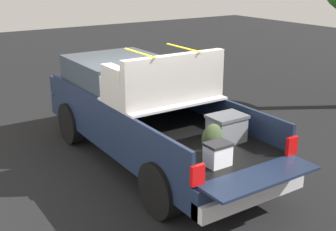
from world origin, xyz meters
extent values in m
plane|color=black|center=(0.00, 0.00, 0.00)|extent=(40.00, 40.00, 0.00)
cube|color=#162138|center=(0.00, 0.00, 0.63)|extent=(5.50, 1.92, 0.44)
cube|color=black|center=(-1.20, 0.00, 0.87)|extent=(2.80, 1.80, 0.04)
cube|color=#162138|center=(-1.20, 0.93, 1.10)|extent=(2.80, 0.06, 0.50)
cube|color=#162138|center=(-1.20, -0.93, 1.10)|extent=(2.80, 0.06, 0.50)
cube|color=#162138|center=(0.17, 0.00, 1.10)|extent=(0.06, 1.80, 0.50)
cube|color=#162138|center=(-2.88, 0.00, 0.87)|extent=(0.55, 1.80, 0.04)
cube|color=#B2B2B7|center=(-0.43, 0.00, 1.37)|extent=(1.25, 1.92, 0.04)
cube|color=#162138|center=(1.35, 0.00, 1.10)|extent=(2.30, 1.92, 0.50)
cube|color=#2D3842|center=(1.25, 0.00, 1.58)|extent=(1.94, 1.76, 0.46)
cube|color=#162138|center=(2.70, 0.00, 1.04)|extent=(0.40, 1.82, 0.38)
cube|color=#B2B2B7|center=(-2.72, 0.00, 0.53)|extent=(0.24, 1.92, 0.24)
cube|color=red|center=(-2.62, 0.88, 1.03)|extent=(0.06, 0.20, 0.28)
cube|color=red|center=(-2.62, -0.88, 1.03)|extent=(0.06, 0.20, 0.28)
cylinder|color=black|center=(1.75, 0.88, 0.44)|extent=(0.87, 0.30, 0.87)
cylinder|color=black|center=(1.75, -0.88, 0.44)|extent=(0.87, 0.30, 0.87)
cylinder|color=black|center=(-1.75, 0.88, 0.44)|extent=(0.87, 0.30, 0.87)
cylinder|color=black|center=(-1.75, -0.88, 0.44)|extent=(0.87, 0.30, 0.87)
cube|color=slate|center=(-1.69, -0.40, 1.09)|extent=(0.40, 0.55, 0.40)
cube|color=#505359|center=(-1.69, -0.40, 1.32)|extent=(0.44, 0.59, 0.05)
ellipsoid|color=#384728|center=(-1.97, 0.12, 1.14)|extent=(0.20, 0.37, 0.49)
ellipsoid|color=#384728|center=(-2.08, 0.12, 1.06)|extent=(0.09, 0.26, 0.22)
cube|color=white|center=(-2.30, 0.28, 1.04)|extent=(0.26, 0.34, 0.30)
cube|color=#262628|center=(-2.30, 0.28, 1.21)|extent=(0.28, 0.36, 0.04)
cube|color=#9E9993|center=(-0.43, 0.00, 1.60)|extent=(0.93, 1.95, 0.42)
cube|color=#9E9993|center=(-0.81, 0.00, 2.01)|extent=(0.16, 1.95, 0.40)
cube|color=#9E9993|center=(-0.38, 0.88, 1.92)|extent=(0.69, 0.20, 0.22)
cube|color=#9E9993|center=(-0.38, -0.88, 1.92)|extent=(0.69, 0.20, 0.22)
cube|color=yellow|center=(-0.43, 0.44, 2.22)|extent=(1.03, 0.03, 0.02)
cube|color=yellow|center=(-0.43, -0.44, 2.22)|extent=(1.03, 0.03, 0.02)
camera|label=1|loc=(-6.61, 3.97, 3.54)|focal=46.60mm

